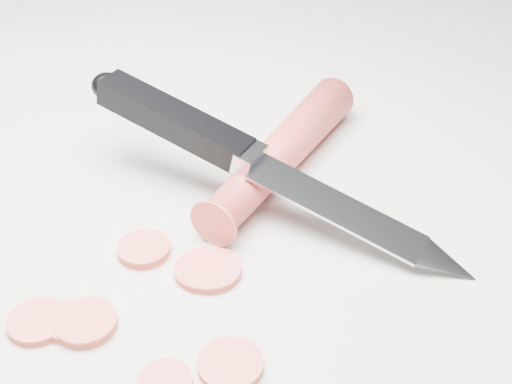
{
  "coord_description": "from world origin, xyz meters",
  "views": [
    {
      "loc": [
        0.04,
        -0.37,
        0.31
      ],
      "look_at": [
        0.05,
        0.03,
        0.02
      ],
      "focal_mm": 50.0,
      "sensor_mm": 36.0,
      "label": 1
    }
  ],
  "objects": [
    {
      "name": "carrot_slice_4",
      "position": [
        0.02,
        -0.03,
        0.0
      ],
      "size": [
        0.04,
        0.04,
        0.01
      ],
      "primitive_type": "cylinder",
      "color": "#EA5147",
      "rests_on": "ground"
    },
    {
      "name": "carrot_slice_5",
      "position": [
        -0.05,
        -0.08,
        0.0
      ],
      "size": [
        0.04,
        0.04,
        0.01
      ],
      "primitive_type": "cylinder",
      "color": "#EA5147",
      "rests_on": "ground"
    },
    {
      "name": "carrot_slice_6",
      "position": [
        -0.0,
        -0.12,
        0.0
      ],
      "size": [
        0.03,
        0.03,
        0.01
      ],
      "primitive_type": "cylinder",
      "color": "#EA5147",
      "rests_on": "ground"
    },
    {
      "name": "carrot",
      "position": [
        0.07,
        0.08,
        0.02
      ],
      "size": [
        0.12,
        0.18,
        0.03
      ],
      "primitive_type": "cylinder",
      "rotation": [
        1.57,
        0.0,
        -0.52
      ],
      "color": "red",
      "rests_on": "ground"
    },
    {
      "name": "carrot_slice_2",
      "position": [
        0.02,
        -0.03,
        0.0
      ],
      "size": [
        0.04,
        0.04,
        0.01
      ],
      "primitive_type": "cylinder",
      "color": "#EA5147",
      "rests_on": "ground"
    },
    {
      "name": "carrot_slice_3",
      "position": [
        0.03,
        -0.11,
        0.0
      ],
      "size": [
        0.04,
        0.04,
        0.01
      ],
      "primitive_type": "cylinder",
      "color": "#EA5147",
      "rests_on": "ground"
    },
    {
      "name": "kitchen_knife",
      "position": [
        0.06,
        0.03,
        0.04
      ],
      "size": [
        0.28,
        0.18,
        0.07
      ],
      "primitive_type": null,
      "color": "#B6B8BD",
      "rests_on": "ground"
    },
    {
      "name": "carrot_slice_1",
      "position": [
        -0.06,
        -0.08,
        0.0
      ],
      "size": [
        0.03,
        0.03,
        0.01
      ],
      "primitive_type": "cylinder",
      "color": "#EA5147",
      "rests_on": "ground"
    },
    {
      "name": "carrot_slice_0",
      "position": [
        -0.02,
        -0.01,
        0.0
      ],
      "size": [
        0.03,
        0.03,
        0.01
      ],
      "primitive_type": "cylinder",
      "color": "#EA5147",
      "rests_on": "ground"
    },
    {
      "name": "carrot_slice_7",
      "position": [
        -0.08,
        -0.08,
        0.0
      ],
      "size": [
        0.04,
        0.04,
        0.01
      ],
      "primitive_type": "cylinder",
      "color": "#EA5147",
      "rests_on": "ground"
    },
    {
      "name": "ground",
      "position": [
        0.0,
        0.0,
        0.0
      ],
      "size": [
        2.4,
        2.4,
        0.0
      ],
      "primitive_type": "plane",
      "color": "beige",
      "rests_on": "ground"
    }
  ]
}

